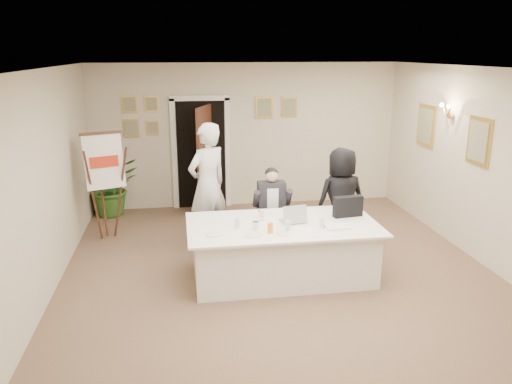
{
  "coord_description": "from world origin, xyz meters",
  "views": [
    {
      "loc": [
        -1.32,
        -6.16,
        3.01
      ],
      "look_at": [
        -0.26,
        0.6,
        1.07
      ],
      "focal_mm": 35.0,
      "sensor_mm": 36.0,
      "label": 1
    }
  ],
  "objects_px": {
    "standing_woman": "(341,199)",
    "paper_stack": "(337,227)",
    "standing_man": "(208,185)",
    "oj_glass": "(270,228)",
    "conference_table": "(282,250)",
    "seated_man": "(272,210)",
    "potted_palm": "(111,187)",
    "laptop": "(293,212)",
    "flip_chart": "(105,192)",
    "laptop_bag": "(348,207)",
    "steel_jug": "(256,226)"
  },
  "relations": [
    {
      "from": "conference_table",
      "to": "seated_man",
      "type": "bearing_deg",
      "value": 88.03
    },
    {
      "from": "seated_man",
      "to": "oj_glass",
      "type": "xyz_separation_m",
      "value": [
        -0.26,
        -1.28,
        0.17
      ]
    },
    {
      "from": "flip_chart",
      "to": "laptop_bag",
      "type": "relative_size",
      "value": 4.23
    },
    {
      "from": "flip_chart",
      "to": "laptop",
      "type": "distance_m",
      "value": 3.25
    },
    {
      "from": "oj_glass",
      "to": "standing_man",
      "type": "bearing_deg",
      "value": 111.72
    },
    {
      "from": "conference_table",
      "to": "oj_glass",
      "type": "distance_m",
      "value": 0.6
    },
    {
      "from": "potted_palm",
      "to": "laptop_bag",
      "type": "distance_m",
      "value": 4.7
    },
    {
      "from": "standing_woman",
      "to": "laptop",
      "type": "distance_m",
      "value": 1.23
    },
    {
      "from": "laptop",
      "to": "oj_glass",
      "type": "bearing_deg",
      "value": -144.8
    },
    {
      "from": "flip_chart",
      "to": "laptop_bag",
      "type": "xyz_separation_m",
      "value": [
        3.51,
        -1.71,
        0.11
      ]
    },
    {
      "from": "flip_chart",
      "to": "standing_woman",
      "type": "relative_size",
      "value": 1.09
    },
    {
      "from": "oj_glass",
      "to": "laptop",
      "type": "bearing_deg",
      "value": 45.46
    },
    {
      "from": "standing_woman",
      "to": "potted_palm",
      "type": "xyz_separation_m",
      "value": [
        -3.73,
        2.3,
        -0.26
      ]
    },
    {
      "from": "standing_man",
      "to": "steel_jug",
      "type": "height_order",
      "value": "standing_man"
    },
    {
      "from": "flip_chart",
      "to": "oj_glass",
      "type": "height_order",
      "value": "flip_chart"
    },
    {
      "from": "potted_palm",
      "to": "oj_glass",
      "type": "bearing_deg",
      "value": -55.38
    },
    {
      "from": "conference_table",
      "to": "laptop_bag",
      "type": "height_order",
      "value": "laptop_bag"
    },
    {
      "from": "flip_chart",
      "to": "standing_man",
      "type": "relative_size",
      "value": 0.89
    },
    {
      "from": "flip_chart",
      "to": "potted_palm",
      "type": "relative_size",
      "value": 1.59
    },
    {
      "from": "standing_man",
      "to": "paper_stack",
      "type": "distance_m",
      "value": 2.31
    },
    {
      "from": "standing_man",
      "to": "oj_glass",
      "type": "height_order",
      "value": "standing_man"
    },
    {
      "from": "potted_palm",
      "to": "steel_jug",
      "type": "xyz_separation_m",
      "value": [
        2.24,
        -3.34,
        0.28
      ]
    },
    {
      "from": "steel_jug",
      "to": "conference_table",
      "type": "bearing_deg",
      "value": 23.82
    },
    {
      "from": "laptop_bag",
      "to": "paper_stack",
      "type": "bearing_deg",
      "value": -130.85
    },
    {
      "from": "laptop_bag",
      "to": "paper_stack",
      "type": "xyz_separation_m",
      "value": [
        -0.29,
        -0.44,
        -0.13
      ]
    },
    {
      "from": "conference_table",
      "to": "standing_woman",
      "type": "bearing_deg",
      "value": 38.23
    },
    {
      "from": "standing_woman",
      "to": "oj_glass",
      "type": "relative_size",
      "value": 12.42
    },
    {
      "from": "conference_table",
      "to": "laptop_bag",
      "type": "bearing_deg",
      "value": 9.29
    },
    {
      "from": "laptop_bag",
      "to": "laptop",
      "type": "bearing_deg",
      "value": 178.88
    },
    {
      "from": "conference_table",
      "to": "standing_woman",
      "type": "height_order",
      "value": "standing_woman"
    },
    {
      "from": "seated_man",
      "to": "potted_palm",
      "type": "bearing_deg",
      "value": 134.81
    },
    {
      "from": "laptop",
      "to": "laptop_bag",
      "type": "xyz_separation_m",
      "value": [
        0.8,
        0.08,
        0.01
      ]
    },
    {
      "from": "seated_man",
      "to": "flip_chart",
      "type": "height_order",
      "value": "flip_chart"
    },
    {
      "from": "seated_man",
      "to": "potted_palm",
      "type": "relative_size",
      "value": 1.21
    },
    {
      "from": "potted_palm",
      "to": "paper_stack",
      "type": "bearing_deg",
      "value": -46.18
    },
    {
      "from": "conference_table",
      "to": "flip_chart",
      "type": "height_order",
      "value": "flip_chart"
    },
    {
      "from": "seated_man",
      "to": "potted_palm",
      "type": "xyz_separation_m",
      "value": [
        -2.67,
        2.21,
        -0.12
      ]
    },
    {
      "from": "conference_table",
      "to": "potted_palm",
      "type": "distance_m",
      "value": 4.12
    },
    {
      "from": "laptop",
      "to": "paper_stack",
      "type": "distance_m",
      "value": 0.63
    },
    {
      "from": "paper_stack",
      "to": "steel_jug",
      "type": "height_order",
      "value": "steel_jug"
    },
    {
      "from": "standing_man",
      "to": "oj_glass",
      "type": "relative_size",
      "value": 15.1
    },
    {
      "from": "seated_man",
      "to": "paper_stack",
      "type": "relative_size",
      "value": 4.47
    },
    {
      "from": "oj_glass",
      "to": "steel_jug",
      "type": "distance_m",
      "value": 0.22
    },
    {
      "from": "paper_stack",
      "to": "laptop_bag",
      "type": "bearing_deg",
      "value": 56.31
    },
    {
      "from": "potted_palm",
      "to": "laptop_bag",
      "type": "bearing_deg",
      "value": -39.91
    },
    {
      "from": "standing_woman",
      "to": "paper_stack",
      "type": "distance_m",
      "value": 1.22
    },
    {
      "from": "flip_chart",
      "to": "laptop_bag",
      "type": "bearing_deg",
      "value": -25.93
    },
    {
      "from": "standing_woman",
      "to": "paper_stack",
      "type": "height_order",
      "value": "standing_woman"
    },
    {
      "from": "potted_palm",
      "to": "steel_jug",
      "type": "relative_size",
      "value": 10.04
    },
    {
      "from": "standing_man",
      "to": "paper_stack",
      "type": "xyz_separation_m",
      "value": [
        1.58,
        -1.67,
        -0.19
      ]
    }
  ]
}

